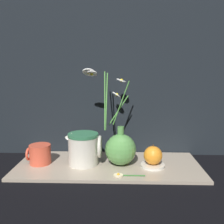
{
  "coord_description": "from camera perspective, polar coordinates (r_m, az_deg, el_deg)",
  "views": [
    {
      "loc": [
        0.05,
        -0.99,
        0.41
      ],
      "look_at": [
        0.02,
        0.0,
        0.23
      ],
      "focal_mm": 40.0,
      "sensor_mm": 36.0,
      "label": 1
    }
  ],
  "objects": [
    {
      "name": "vase_with_flowers",
      "position": [
        1.04,
        1.88,
        -8.04
      ],
      "size": [
        0.22,
        0.17,
        0.4
      ],
      "color": "#59994C",
      "rests_on": "shelf"
    },
    {
      "name": "backdrop_wall",
      "position": [
        1.17,
        -0.5,
        16.93
      ],
      "size": [
        1.26,
        0.02,
        1.1
      ],
      "color": "black",
      "rests_on": "ground_plane"
    },
    {
      "name": "saucer_plate",
      "position": [
        1.05,
        9.28,
        -11.94
      ],
      "size": [
        0.1,
        0.1,
        0.01
      ],
      "color": "silver",
      "rests_on": "shelf"
    },
    {
      "name": "shelf",
      "position": [
        1.07,
        -0.84,
        -12.12
      ],
      "size": [
        0.76,
        0.31,
        0.01
      ],
      "color": "tan",
      "rests_on": "ground_plane"
    },
    {
      "name": "ceramic_pitcher",
      "position": [
        1.05,
        -6.43,
        -8.05
      ],
      "size": [
        0.15,
        0.13,
        0.14
      ],
      "color": "beige",
      "rests_on": "shelf"
    },
    {
      "name": "yellow_mug",
      "position": [
        1.1,
        -16.26,
        -9.3
      ],
      "size": [
        0.1,
        0.09,
        0.08
      ],
      "color": "#DB5138",
      "rests_on": "shelf"
    },
    {
      "name": "orange_fruit",
      "position": [
        1.04,
        9.35,
        -9.75
      ],
      "size": [
        0.08,
        0.08,
        0.08
      ],
      "color": "orange",
      "rests_on": "saucer_plate"
    },
    {
      "name": "loose_daisy",
      "position": [
        0.96,
        2.31,
        -14.23
      ],
      "size": [
        0.12,
        0.04,
        0.01
      ],
      "color": "#336B2D",
      "rests_on": "shelf"
    },
    {
      "name": "ground_plane",
      "position": [
        1.07,
        -0.83,
        -12.42
      ],
      "size": [
        6.0,
        6.0,
        0.0
      ],
      "primitive_type": "plane",
      "color": "black"
    }
  ]
}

